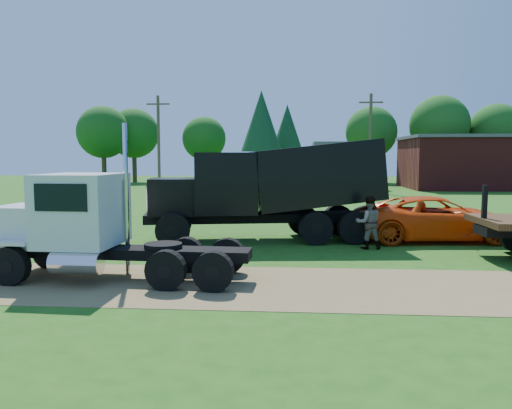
{
  "coord_description": "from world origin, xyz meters",
  "views": [
    {
      "loc": [
        -1.04,
        -12.26,
        3.25
      ],
      "look_at": [
        -2.33,
        4.73,
        1.6
      ],
      "focal_mm": 35.0,
      "sensor_mm": 36.0,
      "label": 1
    }
  ],
  "objects": [
    {
      "name": "tree_row",
      "position": [
        2.66,
        49.73,
        6.35
      ],
      "size": [
        59.3,
        11.64,
        11.04
      ],
      "color": "#3C2918",
      "rests_on": "ground"
    },
    {
      "name": "dirt_track",
      "position": [
        0.0,
        0.0,
        0.01
      ],
      "size": [
        120.0,
        4.2,
        0.01
      ],
      "primitive_type": "cube",
      "color": "brown",
      "rests_on": "ground"
    },
    {
      "name": "ground",
      "position": [
        0.0,
        0.0,
        0.0
      ],
      "size": [
        140.0,
        140.0,
        0.0
      ],
      "primitive_type": "plane",
      "color": "#205211",
      "rests_on": "ground"
    },
    {
      "name": "black_dump_truck",
      "position": [
        -1.81,
        6.9,
        2.15
      ],
      "size": [
        9.22,
        4.2,
        3.91
      ],
      "rotation": [
        0.0,
        0.0,
        0.18
      ],
      "color": "black",
      "rests_on": "ground"
    },
    {
      "name": "white_semi_tractor",
      "position": [
        -6.57,
        0.47,
        1.41
      ],
      "size": [
        6.93,
        2.6,
        4.14
      ],
      "rotation": [
        0.0,
        0.0,
        -0.04
      ],
      "color": "black",
      "rests_on": "ground"
    },
    {
      "name": "utility_poles",
      "position": [
        6.0,
        35.0,
        4.71
      ],
      "size": [
        42.2,
        0.28,
        9.0
      ],
      "color": "#443826",
      "rests_on": "ground"
    },
    {
      "name": "brick_building",
      "position": [
        18.0,
        40.0,
        2.66
      ],
      "size": [
        15.4,
        10.4,
        5.3
      ],
      "color": "maroon",
      "rests_on": "ground"
    },
    {
      "name": "spectator_b",
      "position": [
        1.59,
        5.35,
        0.93
      ],
      "size": [
        0.97,
        0.79,
        1.86
      ],
      "primitive_type": "imported",
      "rotation": [
        0.0,
        0.0,
        3.25
      ],
      "color": "#999999",
      "rests_on": "ground"
    },
    {
      "name": "orange_pickup",
      "position": [
        4.47,
        7.36,
        0.85
      ],
      "size": [
        6.38,
        3.41,
        1.71
      ],
      "primitive_type": "imported",
      "rotation": [
        0.0,
        0.0,
        1.67
      ],
      "color": "#E7480A",
      "rests_on": "ground"
    },
    {
      "name": "tan_shed",
      "position": [
        4.0,
        40.0,
        2.42
      ],
      "size": [
        6.2,
        5.4,
        4.7
      ],
      "color": "tan",
      "rests_on": "ground"
    }
  ]
}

